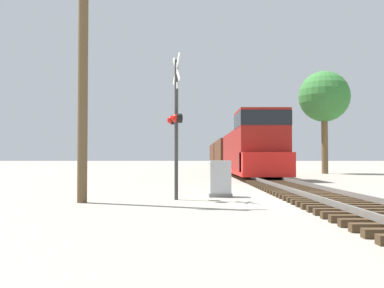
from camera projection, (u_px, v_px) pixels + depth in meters
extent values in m
plane|color=gray|center=(322.00, 200.00, 14.39)|extent=(400.00, 400.00, 0.00)
cube|color=#42301E|center=(381.00, 215.00, 9.89)|extent=(2.60, 0.22, 0.16)
cube|color=#42301E|center=(370.00, 212.00, 10.49)|extent=(2.60, 0.22, 0.16)
cube|color=#42301E|center=(361.00, 209.00, 11.09)|extent=(2.60, 0.22, 0.16)
cube|color=#42301E|center=(352.00, 206.00, 11.69)|extent=(2.60, 0.22, 0.16)
cube|color=#42301E|center=(344.00, 204.00, 12.29)|extent=(2.60, 0.22, 0.16)
cube|color=#42301E|center=(337.00, 202.00, 12.89)|extent=(2.60, 0.22, 0.16)
cube|color=#42301E|center=(331.00, 200.00, 13.49)|extent=(2.60, 0.22, 0.16)
cube|color=#42301E|center=(325.00, 198.00, 14.09)|extent=(2.60, 0.22, 0.16)
cube|color=#42301E|center=(319.00, 197.00, 14.69)|extent=(2.60, 0.22, 0.16)
cube|color=#42301E|center=(315.00, 195.00, 15.29)|extent=(2.60, 0.22, 0.16)
cube|color=#42301E|center=(310.00, 194.00, 15.89)|extent=(2.60, 0.22, 0.16)
cube|color=#42301E|center=(306.00, 192.00, 16.49)|extent=(2.60, 0.22, 0.16)
cube|color=#42301E|center=(302.00, 191.00, 17.09)|extent=(2.60, 0.22, 0.16)
cube|color=#42301E|center=(298.00, 190.00, 17.69)|extent=(2.60, 0.22, 0.16)
cube|color=#42301E|center=(295.00, 189.00, 18.29)|extent=(2.60, 0.22, 0.16)
cube|color=#42301E|center=(291.00, 188.00, 18.89)|extent=(2.60, 0.22, 0.16)
cube|color=#42301E|center=(288.00, 187.00, 19.49)|extent=(2.60, 0.22, 0.16)
cube|color=#42301E|center=(285.00, 186.00, 20.09)|extent=(2.60, 0.22, 0.16)
cube|color=#42301E|center=(283.00, 185.00, 20.69)|extent=(2.60, 0.22, 0.16)
cube|color=#42301E|center=(280.00, 185.00, 21.29)|extent=(2.60, 0.22, 0.16)
cube|color=#42301E|center=(278.00, 184.00, 21.88)|extent=(2.60, 0.22, 0.16)
cube|color=#42301E|center=(276.00, 183.00, 22.48)|extent=(2.60, 0.22, 0.16)
cube|color=#42301E|center=(273.00, 183.00, 23.08)|extent=(2.60, 0.22, 0.16)
cube|color=#42301E|center=(271.00, 182.00, 23.68)|extent=(2.60, 0.22, 0.16)
cube|color=#42301E|center=(269.00, 181.00, 24.28)|extent=(2.60, 0.22, 0.16)
cube|color=#42301E|center=(268.00, 181.00, 24.88)|extent=(2.60, 0.22, 0.16)
cube|color=#42301E|center=(266.00, 180.00, 25.48)|extent=(2.60, 0.22, 0.16)
cube|color=#42301E|center=(264.00, 180.00, 26.08)|extent=(2.60, 0.22, 0.16)
cube|color=#42301E|center=(263.00, 179.00, 26.68)|extent=(2.60, 0.22, 0.16)
cube|color=#42301E|center=(261.00, 179.00, 27.28)|extent=(2.60, 0.22, 0.16)
cube|color=#42301E|center=(260.00, 178.00, 27.88)|extent=(2.60, 0.22, 0.16)
cube|color=#42301E|center=(258.00, 178.00, 28.48)|extent=(2.60, 0.22, 0.16)
cube|color=#42301E|center=(257.00, 178.00, 29.08)|extent=(2.60, 0.22, 0.16)
cube|color=#42301E|center=(255.00, 177.00, 29.68)|extent=(2.60, 0.22, 0.16)
cube|color=#42301E|center=(254.00, 177.00, 30.28)|extent=(2.60, 0.22, 0.16)
cube|color=#42301E|center=(253.00, 176.00, 30.88)|extent=(2.60, 0.22, 0.16)
cube|color=#42301E|center=(252.00, 176.00, 31.48)|extent=(2.60, 0.22, 0.16)
cube|color=#42301E|center=(251.00, 176.00, 32.08)|extent=(2.60, 0.22, 0.16)
cube|color=#42301E|center=(250.00, 175.00, 32.68)|extent=(2.60, 0.22, 0.16)
cube|color=#42301E|center=(249.00, 175.00, 33.28)|extent=(2.60, 0.22, 0.16)
cube|color=#42301E|center=(248.00, 175.00, 33.88)|extent=(2.60, 0.22, 0.16)
cube|color=slate|center=(300.00, 193.00, 14.39)|extent=(0.07, 160.00, 0.15)
cube|color=slate|center=(344.00, 193.00, 14.39)|extent=(0.07, 160.00, 0.15)
cube|color=maroon|center=(245.00, 152.00, 35.92)|extent=(2.42, 12.80, 3.03)
cube|color=maroon|center=(262.00, 143.00, 26.97)|extent=(2.85, 4.02, 3.88)
cube|color=black|center=(262.00, 120.00, 27.02)|extent=(2.88, 4.06, 0.85)
cube|color=red|center=(267.00, 164.00, 24.92)|extent=(2.85, 1.83, 1.36)
cube|color=red|center=(249.00, 170.00, 33.13)|extent=(2.91, 17.93, 0.24)
cube|color=black|center=(261.00, 172.00, 27.19)|extent=(1.58, 2.20, 1.00)
cube|color=black|center=(240.00, 168.00, 39.07)|extent=(1.58, 2.20, 1.00)
cube|color=#4C2819|center=(230.00, 154.00, 50.20)|extent=(2.71, 13.07, 3.01)
cube|color=black|center=(233.00, 167.00, 45.91)|extent=(1.58, 2.20, 0.90)
cube|color=black|center=(227.00, 165.00, 54.41)|extent=(1.58, 2.20, 0.90)
cube|color=#4C2819|center=(222.00, 155.00, 64.62)|extent=(2.71, 13.07, 3.01)
cube|color=black|center=(224.00, 165.00, 60.33)|extent=(1.58, 2.20, 0.90)
cube|color=black|center=(220.00, 164.00, 68.82)|extent=(1.58, 2.20, 0.90)
cylinder|color=#333333|center=(177.00, 129.00, 14.50)|extent=(0.12, 0.12, 4.53)
cube|color=white|center=(177.00, 69.00, 14.56)|extent=(0.27, 0.90, 0.93)
cube|color=white|center=(177.00, 69.00, 14.56)|extent=(0.27, 0.90, 0.93)
cube|color=black|center=(177.00, 119.00, 14.51)|extent=(0.28, 0.85, 0.06)
cylinder|color=black|center=(175.00, 120.00, 14.84)|extent=(0.25, 0.34, 0.30)
sphere|color=red|center=(172.00, 120.00, 14.82)|extent=(0.26, 0.26, 0.26)
cylinder|color=black|center=(180.00, 118.00, 14.17)|extent=(0.25, 0.34, 0.30)
sphere|color=red|center=(176.00, 118.00, 14.14)|extent=(0.26, 0.26, 0.26)
cube|color=white|center=(177.00, 86.00, 14.54)|extent=(0.11, 0.32, 0.20)
cube|color=slate|center=(221.00, 195.00, 15.55)|extent=(0.79, 0.66, 0.12)
cube|color=#ADADB2|center=(221.00, 177.00, 15.57)|extent=(0.72, 0.60, 1.14)
cylinder|color=brown|center=(84.00, 54.00, 13.62)|extent=(0.30, 0.30, 9.02)
cylinder|color=brown|center=(326.00, 143.00, 38.73)|extent=(0.55, 0.55, 5.37)
sphere|color=#337533|center=(325.00, 96.00, 38.85)|extent=(4.39, 4.39, 4.39)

